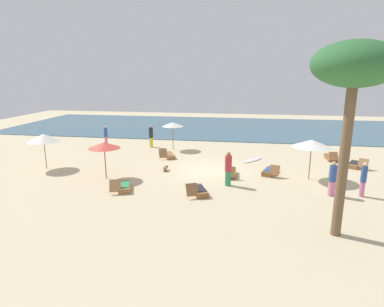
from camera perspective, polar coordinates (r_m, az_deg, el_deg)
ground_plane at (r=20.44m, az=2.98°, el=-3.06°), size 60.00×60.00×0.00m
ocean_water at (r=36.98m, az=5.93°, el=4.62°), size 48.00×16.00×0.06m
umbrella_0 at (r=19.50m, az=20.36°, el=1.67°), size 2.17×2.17×2.34m
umbrella_1 at (r=25.74m, az=-3.41°, el=5.14°), size 1.71×1.71×2.21m
umbrella_2 at (r=19.14m, az=-15.23°, el=1.39°), size 1.84×1.84×2.15m
umbrella_3 at (r=22.48m, az=-24.73°, el=2.55°), size 2.02×2.02×2.27m
lounger_0 at (r=16.53m, az=1.15°, el=-6.58°), size 1.19×1.76×0.72m
lounger_1 at (r=20.24m, az=13.58°, el=-3.09°), size 1.08×1.76×0.72m
lounger_2 at (r=23.62m, az=-4.16°, el=-0.31°), size 1.22×1.74×0.73m
lounger_3 at (r=24.96m, az=23.31°, el=-0.66°), size 0.61×1.69×0.69m
lounger_4 at (r=19.48m, az=6.86°, el=-3.48°), size 0.62×1.64×0.74m
lounger_5 at (r=17.46m, az=-11.97°, el=-5.76°), size 1.11×1.78×0.70m
lounger_6 at (r=23.73m, az=26.81°, el=-1.72°), size 1.30×1.76×0.70m
person_0 at (r=17.63m, az=6.40°, el=-2.67°), size 0.51×0.51×1.90m
person_1 at (r=26.98m, az=-7.25°, el=3.08°), size 0.46×0.46×1.85m
person_2 at (r=28.43m, az=-14.95°, el=3.11°), size 0.37×0.37×1.68m
person_3 at (r=18.07m, az=27.97°, el=-3.99°), size 0.39×0.39×1.77m
person_4 at (r=17.53m, az=23.53°, el=-4.10°), size 0.49×0.49×1.78m
palm_0 at (r=12.49m, az=26.72°, el=13.09°), size 2.90×2.90×7.08m
dog at (r=20.43m, az=-4.74°, el=-2.62°), size 0.36×0.67×0.31m
surfboard at (r=23.21m, az=10.64°, el=-1.12°), size 1.67×1.99×0.07m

